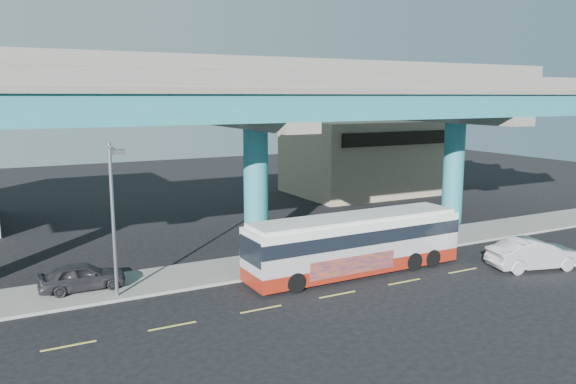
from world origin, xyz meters
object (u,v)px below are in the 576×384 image
transit_bus (355,242)px  stop_sign (313,234)px  parked_car (82,276)px  street_lamp (114,199)px  sedan (535,254)px

transit_bus → stop_sign: 2.50m
transit_bus → parked_car: bearing=164.4°
parked_car → street_lamp: 4.70m
transit_bus → sedan: (9.08, -3.92, -0.88)m
transit_bus → street_lamp: bearing=172.6°
parked_car → street_lamp: bearing=-147.7°
parked_car → stop_sign: stop_sign is taller
street_lamp → parked_car: bearing=121.4°
street_lamp → transit_bus: bearing=-6.5°
transit_bus → stop_sign: transit_bus is taller
sedan → stop_sign: bearing=75.2°
parked_car → transit_bus: bearing=-103.8°
parked_car → stop_sign: bearing=-95.7°
sedan → stop_sign: (-10.45, 6.02, 1.00)m
parked_car → stop_sign: (11.91, -1.40, 1.01)m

